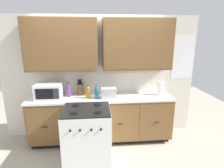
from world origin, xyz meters
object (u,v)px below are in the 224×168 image
bottle_violet (69,90)px  paper_towel_roll (160,89)px  microwave (49,91)px  knife_block (80,89)px  stove_range (87,135)px  bottle_teal (97,92)px  bottle_amber (88,92)px  toaster (109,93)px

bottle_violet → paper_towel_roll: bearing=-1.6°
microwave → knife_block: 0.58m
stove_range → microwave: bearing=139.3°
bottle_teal → microwave: bearing=173.9°
stove_range → knife_block: knife_block is taller
bottle_teal → bottle_amber: bottle_teal is taller
toaster → bottle_amber: size_ratio=1.11×
bottle_amber → microwave: bearing=175.3°
microwave → bottle_teal: 0.89m
stove_range → toaster: toaster is taller
bottle_violet → stove_range: bearing=-61.5°
toaster → bottle_amber: (-0.39, 0.02, 0.03)m
stove_range → bottle_teal: (0.17, 0.52, 0.59)m
toaster → bottle_teal: (-0.23, -0.01, 0.03)m
bottle_teal → knife_block: bearing=139.8°
bottle_amber → bottle_violet: bottle_violet is taller
stove_range → paper_towel_roll: (1.42, 0.62, 0.59)m
paper_towel_roll → bottle_violet: bearing=178.4°
knife_block → bottle_violet: bearing=-148.2°
knife_block → bottle_teal: bearing=-40.2°
stove_range → toaster: 0.86m
microwave → bottle_amber: bearing=-4.7°
toaster → microwave: bearing=175.7°
stove_range → bottle_amber: bearing=89.0°
bottle_teal → bottle_amber: size_ratio=1.02×
paper_towel_roll → bottle_teal: paper_towel_roll is taller
microwave → bottle_amber: microwave is taller
knife_block → bottle_violet: knife_block is taller
toaster → bottle_teal: size_ratio=1.09×
stove_range → bottle_violet: 0.97m
bottle_teal → bottle_violet: bearing=164.5°
microwave → paper_towel_roll: (2.13, 0.00, -0.01)m
bottle_teal → bottle_violet: bottle_violet is taller
knife_block → paper_towel_roll: size_ratio=1.19×
toaster → knife_block: bearing=154.5°
knife_block → bottle_teal: (0.33, -0.27, 0.01)m
paper_towel_roll → bottle_violet: size_ratio=0.88×
stove_range → bottle_teal: bottle_teal is taller
knife_block → bottle_amber: knife_block is taller
knife_block → bottle_teal: 0.43m
knife_block → bottle_violet: 0.24m
stove_range → bottle_violet: (-0.36, 0.66, 0.61)m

